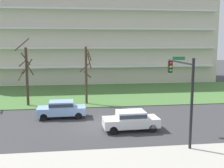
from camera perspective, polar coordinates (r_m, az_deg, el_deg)
ground at (r=24.00m, az=-2.74°, el=-8.23°), size 160.00×160.00×0.00m
sidewalk_curb_near at (r=16.51m, az=-0.32°, el=-15.99°), size 80.00×4.00×0.15m
grass_lawn_strip at (r=37.58m, az=-4.54°, el=-2.02°), size 80.00×16.00×0.08m
apartment_building at (r=51.91m, az=-5.55°, el=10.89°), size 44.47×14.85×18.11m
tree_left at (r=31.45m, az=-17.18°, el=2.09°), size 2.01×2.01×7.40m
tree_center at (r=31.04m, az=-5.28°, el=2.08°), size 1.39×1.40×6.46m
sedan_blue_near_left at (r=26.14m, az=-10.35°, el=-4.97°), size 4.43×1.86×1.57m
sedan_white_center_left at (r=22.17m, az=3.90°, el=-7.31°), size 4.46×1.96×1.57m
traffic_signal_mast at (r=19.47m, az=14.37°, el=-0.18°), size 0.90×4.60×5.97m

